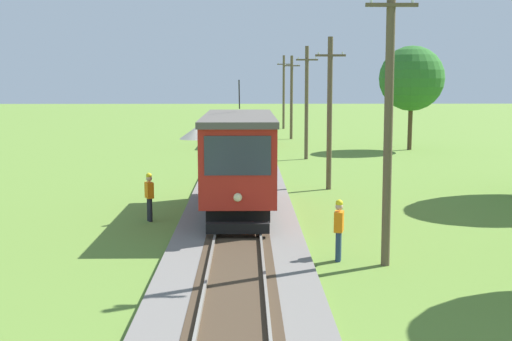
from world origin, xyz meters
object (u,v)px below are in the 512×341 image
(tree_right_near, at_px, (412,79))
(utility_pole_near_tram, at_px, (389,117))
(gravel_pile, at_px, (196,133))
(second_worker, at_px, (149,195))
(red_tram, at_px, (239,158))
(utility_pole_mid, at_px, (330,112))
(utility_pole_horizon, at_px, (284,91))
(track_worker, at_px, (339,227))
(utility_pole_far, at_px, (307,102))
(utility_pole_distant, at_px, (291,97))
(freight_car, at_px, (243,125))

(tree_right_near, bearing_deg, utility_pole_near_tram, -105.45)
(utility_pole_near_tram, relative_size, gravel_pile, 2.82)
(second_worker, bearing_deg, red_tram, 170.23)
(utility_pole_mid, relative_size, utility_pole_horizon, 0.94)
(gravel_pile, distance_m, track_worker, 38.28)
(utility_pole_far, height_order, utility_pole_distant, utility_pole_far)
(second_worker, bearing_deg, utility_pole_far, -137.87)
(utility_pole_far, relative_size, track_worker, 4.04)
(gravel_pile, bearing_deg, freight_car, -51.92)
(gravel_pile, bearing_deg, red_tram, -82.61)
(freight_car, distance_m, utility_pole_horizon, 17.03)
(second_worker, relative_size, tree_right_near, 0.24)
(utility_pole_horizon, xyz_separation_m, tree_right_near, (8.06, -19.96, 1.31))
(utility_pole_distant, distance_m, gravel_pile, 8.80)
(freight_car, bearing_deg, track_worker, -84.91)
(freight_car, distance_m, utility_pole_far, 10.03)
(red_tram, bearing_deg, utility_pole_horizon, 84.44)
(track_worker, distance_m, second_worker, 8.10)
(utility_pole_far, xyz_separation_m, utility_pole_distant, (0.00, 13.78, -0.06))
(utility_pole_near_tram, bearing_deg, second_worker, 142.90)
(utility_pole_far, distance_m, track_worker, 23.74)
(second_worker, bearing_deg, utility_pole_near_tram, 117.07)
(utility_pole_near_tram, bearing_deg, track_worker, 165.88)
(utility_pole_near_tram, xyz_separation_m, second_worker, (-7.40, 5.60, -3.15))
(freight_car, height_order, second_worker, freight_car)
(utility_pole_mid, distance_m, utility_pole_far, 11.45)
(utility_pole_distant, xyz_separation_m, track_worker, (-1.26, -37.33, -2.65))
(track_worker, bearing_deg, utility_pole_far, 102.28)
(tree_right_near, bearing_deg, red_tram, -118.35)
(utility_pole_mid, bearing_deg, gravel_pile, 107.84)
(utility_pole_distant, bearing_deg, utility_pole_mid, -90.00)
(red_tram, xyz_separation_m, utility_pole_far, (4.14, 17.34, 1.51))
(utility_pole_near_tram, bearing_deg, utility_pole_far, 90.00)
(utility_pole_distant, distance_m, track_worker, 37.44)
(red_tram, distance_m, gravel_pile, 31.73)
(utility_pole_horizon, bearing_deg, second_worker, -99.65)
(red_tram, height_order, utility_pole_near_tram, utility_pole_near_tram)
(freight_car, height_order, utility_pole_near_tram, utility_pole_near_tram)
(freight_car, bearing_deg, utility_pole_near_tram, -82.79)
(red_tram, relative_size, utility_pole_mid, 1.21)
(gravel_pile, relative_size, track_worker, 1.60)
(utility_pole_mid, xyz_separation_m, second_worker, (-7.40, -6.82, -2.64))
(freight_car, xyz_separation_m, utility_pole_near_tram, (4.15, -32.75, 2.57))
(red_tram, relative_size, utility_pole_distant, 1.21)
(track_worker, height_order, second_worker, same)
(freight_car, bearing_deg, second_worker, -96.83)
(utility_pole_far, bearing_deg, utility_pole_mid, -90.00)
(red_tram, height_order, utility_pole_mid, utility_pole_mid)
(red_tram, height_order, tree_right_near, tree_right_near)
(utility_pole_near_tram, bearing_deg, red_tram, 122.37)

